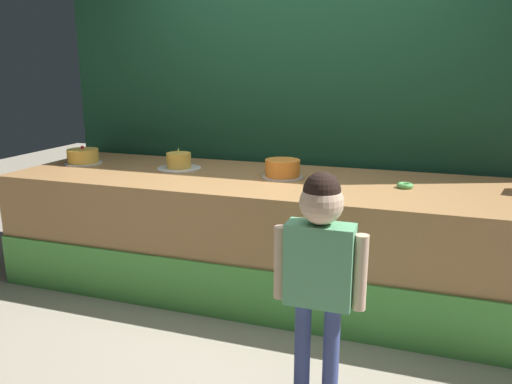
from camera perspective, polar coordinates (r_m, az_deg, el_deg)
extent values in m
plane|color=#ADA38E|center=(3.17, -0.18, -14.81)|extent=(12.00, 12.00, 0.00)
cube|color=#B27F4C|center=(3.49, 2.74, -4.92)|extent=(3.82, 1.09, 0.80)
cube|color=#59B24C|center=(3.08, -0.25, -11.97)|extent=(3.82, 0.02, 0.36)
cube|color=#19472D|center=(3.92, 5.63, 13.43)|extent=(4.06, 0.08, 2.99)
cylinder|color=#3F4C8C|center=(2.47, 5.34, -17.41)|extent=(0.08, 0.08, 0.49)
cylinder|color=#3F4C8C|center=(2.45, 8.60, -17.84)|extent=(0.08, 0.08, 0.49)
cube|color=#66B27F|center=(2.26, 7.29, -8.25)|extent=(0.30, 0.14, 0.38)
cylinder|color=beige|center=(2.31, 2.81, -8.07)|extent=(0.06, 0.06, 0.35)
cylinder|color=beige|center=(2.24, 11.88, -9.04)|extent=(0.06, 0.06, 0.35)
sphere|color=beige|center=(2.17, 7.52, -1.22)|extent=(0.19, 0.19, 0.19)
sphere|color=black|center=(2.16, 7.56, 0.15)|extent=(0.17, 0.17, 0.17)
torus|color=#59B259|center=(3.26, 16.71, 0.72)|extent=(0.10, 0.10, 0.03)
cylinder|color=silver|center=(4.15, -19.16, 3.15)|extent=(0.29, 0.29, 0.01)
cylinder|color=#F2BF4C|center=(4.14, -19.23, 3.94)|extent=(0.24, 0.24, 0.11)
sphere|color=red|center=(4.13, -19.30, 4.85)|extent=(0.03, 0.03, 0.03)
cylinder|color=white|center=(3.76, -8.81, 2.70)|extent=(0.33, 0.33, 0.01)
cylinder|color=#F2BF4C|center=(3.75, -8.84, 3.61)|extent=(0.18, 0.18, 0.11)
cone|color=#F2E566|center=(3.73, -8.88, 4.78)|extent=(0.02, 0.02, 0.04)
cylinder|color=silver|center=(3.42, 3.04, 1.74)|extent=(0.28, 0.28, 0.01)
cylinder|color=orange|center=(3.41, 3.05, 2.77)|extent=(0.24, 0.24, 0.12)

